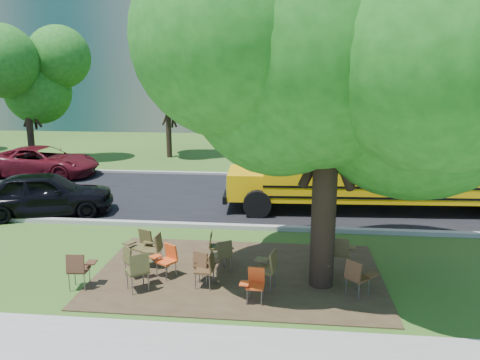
# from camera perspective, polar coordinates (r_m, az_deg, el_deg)

# --- Properties ---
(ground) EXTENTS (160.00, 160.00, 0.00)m
(ground) POSITION_cam_1_polar(r_m,az_deg,el_deg) (12.45, -4.58, -10.25)
(ground) COLOR #2D4A17
(ground) RESTS_ON ground
(dirt_patch) EXTENTS (7.00, 4.50, 0.03)m
(dirt_patch) POSITION_cam_1_polar(r_m,az_deg,el_deg) (11.85, -0.18, -11.36)
(dirt_patch) COLOR #382819
(dirt_patch) RESTS_ON ground
(asphalt_road) EXTENTS (80.00, 8.00, 0.04)m
(asphalt_road) POSITION_cam_1_polar(r_m,az_deg,el_deg) (19.01, -0.72, -2.02)
(asphalt_road) COLOR black
(asphalt_road) RESTS_ON ground
(kerb_near) EXTENTS (80.00, 0.25, 0.14)m
(kerb_near) POSITION_cam_1_polar(r_m,az_deg,el_deg) (15.19, -2.51, -5.64)
(kerb_near) COLOR gray
(kerb_near) RESTS_ON ground
(kerb_far) EXTENTS (80.00, 0.25, 0.14)m
(kerb_far) POSITION_cam_1_polar(r_m,az_deg,el_deg) (22.97, 0.48, 0.68)
(kerb_far) COLOR gray
(kerb_far) RESTS_ON ground
(building_main) EXTENTS (38.00, 16.00, 22.00)m
(building_main) POSITION_cam_1_polar(r_m,az_deg,el_deg) (48.74, -6.43, 19.85)
(building_main) COLOR slate
(building_main) RESTS_ON ground
(bg_tree_0) EXTENTS (5.20, 5.20, 7.18)m
(bg_tree_0) POSITION_cam_1_polar(r_m,az_deg,el_deg) (28.10, -24.73, 10.99)
(bg_tree_0) COLOR black
(bg_tree_0) RESTS_ON ground
(bg_tree_2) EXTENTS (4.80, 4.80, 6.62)m
(bg_tree_2) POSITION_cam_1_polar(r_m,az_deg,el_deg) (28.20, -8.86, 11.24)
(bg_tree_2) COLOR black
(bg_tree_2) RESTS_ON ground
(bg_tree_3) EXTENTS (5.60, 5.60, 7.84)m
(bg_tree_3) POSITION_cam_1_polar(r_m,az_deg,el_deg) (25.92, 19.51, 12.38)
(bg_tree_3) COLOR black
(bg_tree_3) RESTS_ON ground
(main_tree) EXTENTS (7.20, 7.20, 8.95)m
(main_tree) POSITION_cam_1_polar(r_m,az_deg,el_deg) (10.39, 10.95, 15.21)
(main_tree) COLOR black
(main_tree) RESTS_ON ground
(school_bus) EXTENTS (12.21, 3.33, 2.95)m
(school_bus) POSITION_cam_1_polar(r_m,az_deg,el_deg) (17.83, 20.17, 1.77)
(school_bus) COLOR #DEA307
(school_bus) RESTS_ON ground
(chair_0) EXTENTS (0.59, 0.57, 0.90)m
(chair_0) POSITION_cam_1_polar(r_m,az_deg,el_deg) (11.48, -19.05, -9.99)
(chair_0) COLOR #482A19
(chair_0) RESTS_ON ground
(chair_1) EXTENTS (0.70, 0.55, 0.81)m
(chair_1) POSITION_cam_1_polar(r_m,az_deg,el_deg) (11.72, -12.99, -9.39)
(chair_1) COLOR #473F1E
(chair_1) RESTS_ON ground
(chair_2) EXTENTS (0.64, 0.81, 0.96)m
(chair_2) POSITION_cam_1_polar(r_m,az_deg,el_deg) (10.98, -12.20, -10.40)
(chair_2) COLOR #44401D
(chair_2) RESTS_ON ground
(chair_3) EXTENTS (0.70, 0.56, 0.83)m
(chair_3) POSITION_cam_1_polar(r_m,az_deg,el_deg) (11.64, -8.91, -9.31)
(chair_3) COLOR #D84B17
(chair_3) RESTS_ON ground
(chair_4) EXTENTS (0.66, 0.52, 0.82)m
(chair_4) POSITION_cam_1_polar(r_m,az_deg,el_deg) (11.21, -4.42, -10.12)
(chair_4) COLOR #50331C
(chair_4) RESTS_ON ground
(chair_5) EXTENTS (0.53, 0.46, 0.78)m
(chair_5) POSITION_cam_1_polar(r_m,az_deg,el_deg) (10.32, 1.78, -12.30)
(chair_5) COLOR #D34416
(chair_5) RESTS_ON ground
(chair_6) EXTENTS (0.57, 0.72, 0.96)m
(chair_6) POSITION_cam_1_polar(r_m,az_deg,el_deg) (10.86, 3.42, -10.39)
(chair_6) COLOR brown
(chair_6) RESTS_ON ground
(chair_7) EXTENTS (0.76, 0.60, 0.89)m
(chair_7) POSITION_cam_1_polar(r_m,az_deg,el_deg) (10.79, 14.13, -11.17)
(chair_7) COLOR #4D2F1B
(chair_7) RESTS_ON ground
(chair_8) EXTENTS (0.54, 0.61, 0.91)m
(chair_8) POSITION_cam_1_polar(r_m,az_deg,el_deg) (12.25, -10.42, -7.99)
(chair_8) COLOR brown
(chair_8) RESTS_ON ground
(chair_9) EXTENTS (0.76, 0.60, 0.92)m
(chair_9) POSITION_cam_1_polar(r_m,az_deg,el_deg) (12.52, -11.95, -7.56)
(chair_9) COLOR #4C4221
(chair_9) RESTS_ON ground
(chair_10) EXTENTS (0.55, 0.57, 0.86)m
(chair_10) POSITION_cam_1_polar(r_m,az_deg,el_deg) (12.33, -3.00, -7.80)
(chair_10) COLOR #413D1C
(chair_10) RESTS_ON ground
(chair_11) EXTENTS (0.58, 0.73, 0.87)m
(chair_11) POSITION_cam_1_polar(r_m,az_deg,el_deg) (11.75, -2.03, -8.83)
(chair_11) COLOR #4F4422
(chair_11) RESTS_ON ground
(chair_12) EXTENTS (0.57, 0.73, 0.90)m
(chair_12) POSITION_cam_1_polar(r_m,az_deg,el_deg) (11.40, 9.72, -9.61)
(chair_12) COLOR #442D18
(chair_12) RESTS_ON ground
(chair_13) EXTENTS (0.67, 0.55, 0.93)m
(chair_13) POSITION_cam_1_polar(r_m,az_deg,el_deg) (12.03, 12.25, -8.40)
(chair_13) COLOR brown
(chair_13) RESTS_ON ground
(chair_14) EXTENTS (0.50, 0.59, 0.85)m
(chair_14) POSITION_cam_1_polar(r_m,az_deg,el_deg) (10.98, -4.10, -10.49)
(chair_14) COLOR #4A331A
(chair_14) RESTS_ON ground
(black_car) EXTENTS (4.95, 3.10, 1.57)m
(black_car) POSITION_cam_1_polar(r_m,az_deg,el_deg) (17.75, -22.67, -1.54)
(black_car) COLOR black
(black_car) RESTS_ON ground
(bg_car_red) EXTENTS (5.48, 2.77, 1.49)m
(bg_car_red) POSITION_cam_1_polar(r_m,az_deg,el_deg) (24.58, -22.91, 2.07)
(bg_car_red) COLOR #4E0D15
(bg_car_red) RESTS_ON ground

